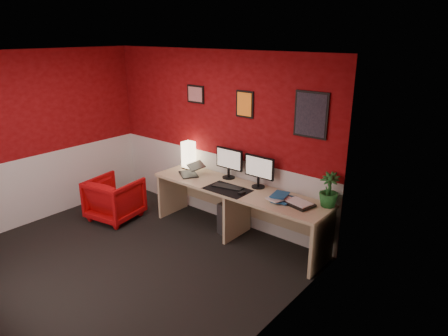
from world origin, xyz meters
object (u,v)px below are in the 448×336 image
(monitor_right, at_px, (259,167))
(monitor_left, at_px, (229,159))
(potted_plant, at_px, (329,190))
(shoji_lamp, at_px, (189,156))
(armchair, at_px, (115,199))
(laptop, at_px, (188,168))
(desk, at_px, (237,213))
(zen_tray, at_px, (299,204))
(pc_tower, at_px, (233,216))

(monitor_right, bearing_deg, monitor_left, 176.53)
(monitor_right, xyz_separation_m, potted_plant, (1.00, 0.02, -0.08))
(shoji_lamp, bearing_deg, armchair, -128.99)
(laptop, bearing_deg, desk, 35.52)
(zen_tray, bearing_deg, shoji_lamp, 175.57)
(monitor_left, height_order, potted_plant, monitor_left)
(laptop, relative_size, pc_tower, 0.73)
(laptop, bearing_deg, monitor_right, 45.23)
(desk, xyz_separation_m, pc_tower, (-0.15, 0.10, -0.14))
(shoji_lamp, bearing_deg, pc_tower, -4.68)
(desk, distance_m, armchair, 1.93)
(laptop, relative_size, monitor_left, 0.57)
(desk, distance_m, potted_plant, 1.35)
(shoji_lamp, distance_m, monitor_left, 0.75)
(laptop, height_order, pc_tower, laptop)
(monitor_right, bearing_deg, zen_tray, -13.33)
(laptop, bearing_deg, shoji_lamp, 165.46)
(monitor_left, height_order, zen_tray, monitor_left)
(zen_tray, relative_size, potted_plant, 0.83)
(shoji_lamp, xyz_separation_m, armchair, (-0.72, -0.89, -0.61))
(zen_tray, bearing_deg, monitor_left, 170.84)
(shoji_lamp, xyz_separation_m, monitor_left, (0.74, 0.05, 0.09))
(monitor_left, xyz_separation_m, zen_tray, (1.25, -0.20, -0.28))
(zen_tray, distance_m, armchair, 2.84)
(armchair, bearing_deg, monitor_left, -157.01)
(monitor_left, relative_size, potted_plant, 1.38)
(desk, xyz_separation_m, zen_tray, (0.92, 0.03, 0.38))
(shoji_lamp, distance_m, zen_tray, 2.01)
(shoji_lamp, relative_size, potted_plant, 0.95)
(potted_plant, bearing_deg, pc_tower, -175.27)
(zen_tray, height_order, armchair, zen_tray)
(pc_tower, xyz_separation_m, armchair, (-1.65, -0.81, 0.10))
(desk, bearing_deg, monitor_left, 145.90)
(monitor_left, relative_size, armchair, 0.82)
(laptop, xyz_separation_m, armchair, (-0.92, -0.67, -0.52))
(potted_plant, distance_m, armchair, 3.20)
(zen_tray, distance_m, pc_tower, 1.19)
(monitor_left, relative_size, zen_tray, 1.66)
(laptop, height_order, monitor_left, monitor_left)
(shoji_lamp, xyz_separation_m, laptop, (0.21, -0.22, -0.09))
(desk, height_order, laptop, laptop)
(monitor_right, relative_size, pc_tower, 1.29)
(monitor_left, distance_m, monitor_right, 0.54)
(zen_tray, bearing_deg, pc_tower, 175.79)
(laptop, height_order, monitor_right, monitor_right)
(laptop, relative_size, potted_plant, 0.78)
(desk, height_order, shoji_lamp, shoji_lamp)
(desk, distance_m, laptop, 1.00)
(potted_plant, relative_size, armchair, 0.60)
(monitor_left, height_order, pc_tower, monitor_left)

